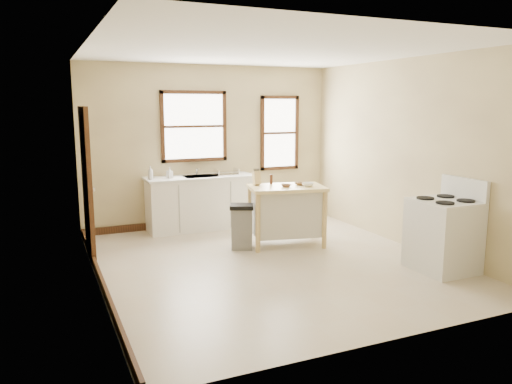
% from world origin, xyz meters
% --- Properties ---
extents(floor, '(5.00, 5.00, 0.00)m').
position_xyz_m(floor, '(0.00, 0.00, 0.00)').
color(floor, '#BFB097').
rests_on(floor, ground).
extents(ceiling, '(5.00, 5.00, 0.00)m').
position_xyz_m(ceiling, '(0.00, 0.00, 2.80)').
color(ceiling, white).
rests_on(ceiling, ground).
extents(wall_back, '(4.50, 0.04, 2.80)m').
position_xyz_m(wall_back, '(0.00, 2.50, 1.40)').
color(wall_back, beige).
rests_on(wall_back, ground).
extents(wall_left, '(0.04, 5.00, 2.80)m').
position_xyz_m(wall_left, '(-2.25, 0.00, 1.40)').
color(wall_left, beige).
rests_on(wall_left, ground).
extents(wall_right, '(0.04, 5.00, 2.80)m').
position_xyz_m(wall_right, '(2.25, 0.00, 1.40)').
color(wall_right, beige).
rests_on(wall_right, ground).
extents(window_main, '(1.17, 0.06, 1.22)m').
position_xyz_m(window_main, '(-0.30, 2.48, 1.75)').
color(window_main, black).
rests_on(window_main, wall_back).
extents(window_side, '(0.77, 0.06, 1.37)m').
position_xyz_m(window_side, '(1.35, 2.48, 1.60)').
color(window_side, black).
rests_on(window_side, wall_back).
extents(door_left, '(0.06, 0.90, 2.10)m').
position_xyz_m(door_left, '(-2.21, 1.30, 1.05)').
color(door_left, black).
rests_on(door_left, ground).
extents(baseboard_back, '(4.50, 0.04, 0.12)m').
position_xyz_m(baseboard_back, '(0.00, 2.47, 0.06)').
color(baseboard_back, black).
rests_on(baseboard_back, ground).
extents(baseboard_left, '(0.04, 5.00, 0.12)m').
position_xyz_m(baseboard_left, '(-2.22, 0.00, 0.06)').
color(baseboard_left, black).
rests_on(baseboard_left, ground).
extents(sink_counter, '(1.86, 0.62, 0.92)m').
position_xyz_m(sink_counter, '(-0.30, 2.20, 0.46)').
color(sink_counter, white).
rests_on(sink_counter, ground).
extents(faucet, '(0.03, 0.03, 0.22)m').
position_xyz_m(faucet, '(-0.30, 2.38, 1.03)').
color(faucet, silver).
rests_on(faucet, sink_counter).
extents(soap_bottle_a, '(0.10, 0.10, 0.22)m').
position_xyz_m(soap_bottle_a, '(-1.15, 2.15, 1.03)').
color(soap_bottle_a, '#B2B2B2').
rests_on(soap_bottle_a, sink_counter).
extents(soap_bottle_b, '(0.10, 0.11, 0.18)m').
position_xyz_m(soap_bottle_b, '(-0.83, 2.18, 1.01)').
color(soap_bottle_b, '#B2B2B2').
rests_on(soap_bottle_b, sink_counter).
extents(dish_rack, '(0.42, 0.34, 0.10)m').
position_xyz_m(dish_rack, '(0.16, 2.15, 0.97)').
color(dish_rack, silver).
rests_on(dish_rack, sink_counter).
extents(kitchen_island, '(1.24, 0.93, 0.91)m').
position_xyz_m(kitchen_island, '(0.60, 0.70, 0.46)').
color(kitchen_island, '#EFD98C').
rests_on(kitchen_island, ground).
extents(knife_block, '(0.10, 0.10, 0.20)m').
position_xyz_m(knife_block, '(0.22, 0.97, 1.01)').
color(knife_block, tan).
rests_on(knife_block, kitchen_island).
extents(pepper_grinder, '(0.06, 0.06, 0.15)m').
position_xyz_m(pepper_grinder, '(0.47, 0.97, 0.99)').
color(pepper_grinder, '#452212').
rests_on(pepper_grinder, kitchen_island).
extents(bowl_a, '(0.22, 0.22, 0.04)m').
position_xyz_m(bowl_a, '(0.56, 0.65, 0.93)').
color(bowl_a, brown).
rests_on(bowl_a, kitchen_island).
extents(bowl_b, '(0.22, 0.22, 0.04)m').
position_xyz_m(bowl_b, '(0.84, 0.72, 0.93)').
color(bowl_b, brown).
rests_on(bowl_b, kitchen_island).
extents(bowl_c, '(0.21, 0.21, 0.06)m').
position_xyz_m(bowl_c, '(0.87, 0.56, 0.94)').
color(bowl_c, white).
rests_on(bowl_c, kitchen_island).
extents(trash_bin, '(0.43, 0.40, 0.67)m').
position_xyz_m(trash_bin, '(-0.11, 0.78, 0.34)').
color(trash_bin, slate).
rests_on(trash_bin, ground).
extents(gas_stove, '(0.74, 0.75, 1.19)m').
position_xyz_m(gas_stove, '(1.90, -1.17, 0.60)').
color(gas_stove, silver).
rests_on(gas_stove, ground).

